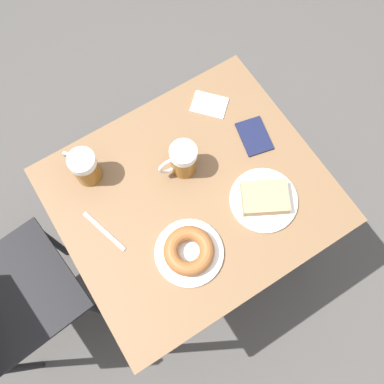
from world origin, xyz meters
The scene contains 9 objects.
ground_plane centered at (0.00, 0.00, 0.00)m, with size 8.00×8.00×0.00m, color #474442.
table centered at (0.00, 0.00, 0.66)m, with size 0.71×0.82×0.74m.
plate_with_cake centered at (-0.14, -0.18, 0.76)m, with size 0.21×0.21×0.05m.
plate_with_donut centered at (-0.15, 0.11, 0.76)m, with size 0.20×0.20×0.05m.
beer_mug_left centered at (0.23, 0.24, 0.80)m, with size 0.12×0.08×0.12m.
beer_mug_center centered at (0.09, -0.02, 0.80)m, with size 0.08×0.13×0.12m.
napkin_folded centered at (0.24, -0.22, 0.74)m, with size 0.14×0.14×0.00m.
fork centered at (0.04, 0.29, 0.74)m, with size 0.17×0.06×0.00m.
passport_near_edge centered at (0.06, -0.28, 0.74)m, with size 0.14×0.11×0.01m.
Camera 1 is at (-0.37, 0.23, 1.99)m, focal length 40.00 mm.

